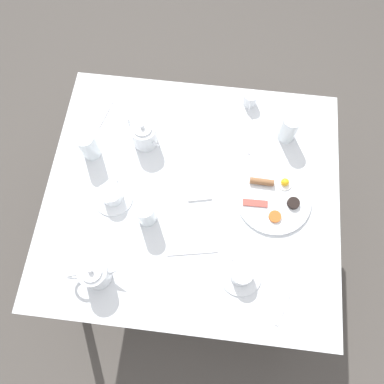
{
  "coord_description": "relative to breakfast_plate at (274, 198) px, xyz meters",
  "views": [
    {
      "loc": [
        0.51,
        0.06,
        2.1
      ],
      "look_at": [
        0.0,
        0.0,
        0.74
      ],
      "focal_mm": 35.0,
      "sensor_mm": 36.0,
      "label": 1
    }
  ],
  "objects": [
    {
      "name": "ground_plane",
      "position": [
        0.02,
        -0.32,
        -0.73
      ],
      "size": [
        8.0,
        8.0,
        0.0
      ],
      "primitive_type": "plane",
      "color": "#4C4742"
    },
    {
      "name": "table",
      "position": [
        0.02,
        -0.32,
        -0.07
      ],
      "size": [
        1.04,
        1.16,
        0.72
      ],
      "color": "silver",
      "rests_on": "ground_plane"
    },
    {
      "name": "breakfast_plate",
      "position": [
        0.0,
        0.0,
        0.0
      ],
      "size": [
        0.3,
        0.3,
        0.04
      ],
      "color": "white",
      "rests_on": "table"
    },
    {
      "name": "teapot_near",
      "position": [
        -0.19,
        -0.54,
        0.05
      ],
      "size": [
        0.13,
        0.16,
        0.13
      ],
      "rotation": [
        0.0,
        0.0,
        0.93
      ],
      "color": "white",
      "rests_on": "table"
    },
    {
      "name": "teapot_far",
      "position": [
        0.38,
        -0.62,
        0.05
      ],
      "size": [
        0.1,
        0.19,
        0.13
      ],
      "rotation": [
        0.0,
        0.0,
        1.81
      ],
      "color": "white",
      "rests_on": "table"
    },
    {
      "name": "teacup_with_saucer_left",
      "position": [
        0.07,
        -0.62,
        0.02
      ],
      "size": [
        0.15,
        0.15,
        0.07
      ],
      "color": "white",
      "rests_on": "table"
    },
    {
      "name": "teacup_with_saucer_right",
      "position": [
        0.31,
        -0.11,
        0.02
      ],
      "size": [
        0.15,
        0.15,
        0.07
      ],
      "color": "white",
      "rests_on": "table"
    },
    {
      "name": "water_glass_tall",
      "position": [
        0.14,
        -0.48,
        0.05
      ],
      "size": [
        0.07,
        0.07,
        0.12
      ],
      "color": "white",
      "rests_on": "table"
    },
    {
      "name": "water_glass_short",
      "position": [
        -0.11,
        -0.75,
        0.06
      ],
      "size": [
        0.07,
        0.07,
        0.13
      ],
      "color": "white",
      "rests_on": "table"
    },
    {
      "name": "wine_glass_spare",
      "position": [
        -0.28,
        0.04,
        0.06
      ],
      "size": [
        0.07,
        0.07,
        0.13
      ],
      "color": "white",
      "rests_on": "table"
    },
    {
      "name": "creamer_jug",
      "position": [
        -0.43,
        -0.12,
        0.02
      ],
      "size": [
        0.08,
        0.06,
        0.06
      ],
      "color": "white",
      "rests_on": "table"
    },
    {
      "name": "napkin_folded",
      "position": [
        -0.02,
        -0.3,
        -0.0
      ],
      "size": [
        0.16,
        0.12,
        0.01
      ],
      "rotation": [
        0.0,
        0.0,
        3.37
      ],
      "color": "white",
      "rests_on": "table"
    },
    {
      "name": "fork_by_plate",
      "position": [
        -0.27,
        -0.11,
        -0.01
      ],
      "size": [
        0.18,
        0.02,
        0.0
      ],
      "rotation": [
        0.0,
        0.0,
        1.62
      ],
      "color": "silver",
      "rests_on": "table"
    },
    {
      "name": "knife_by_plate",
      "position": [
        0.25,
        -0.29,
        -0.01
      ],
      "size": [
        0.05,
        0.19,
        0.0
      ],
      "rotation": [
        0.0,
        0.0,
        0.19
      ],
      "color": "silver",
      "rests_on": "table"
    },
    {
      "name": "spoon_for_tea",
      "position": [
        -0.31,
        -0.73,
        -0.01
      ],
      "size": [
        0.14,
        0.05,
        0.0
      ],
      "rotation": [
        0.0,
        0.0,
        1.33
      ],
      "color": "silver",
      "rests_on": "table"
    },
    {
      "name": "fork_spare",
      "position": [
        0.39,
        0.06,
        -0.01
      ],
      "size": [
        0.16,
        0.07,
        0.0
      ],
      "rotation": [
        0.0,
        0.0,
        1.22
      ],
      "color": "silver",
      "rests_on": "table"
    }
  ]
}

